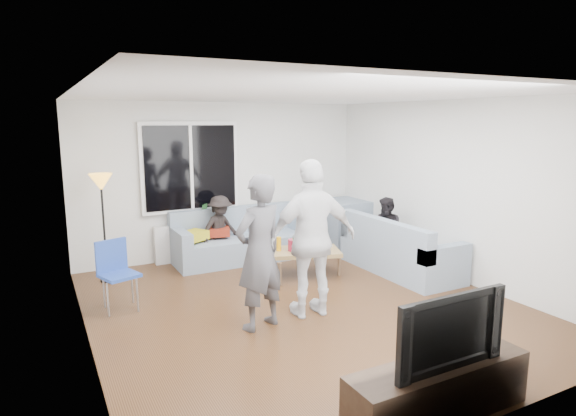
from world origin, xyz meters
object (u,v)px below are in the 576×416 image
sofa_back_section (243,235)px  coffee_table (302,263)px  floor_lamp (104,229)px  spectator_back (220,229)px  player_left (259,253)px  tv_console (438,390)px  sofa_right_section (400,245)px  player_right (313,239)px  television (442,328)px  spectator_right (387,232)px  side_chair (119,276)px

sofa_back_section → coffee_table: (0.44, -1.22, -0.22)m
floor_lamp → spectator_back: size_ratio=1.41×
player_left → tv_console: 2.33m
sofa_back_section → floor_lamp: floor_lamp is taller
sofa_right_section → player_right: player_right is taller
player_right → spectator_back: player_right is taller
coffee_table → player_right: bearing=-114.8°
sofa_right_section → television: bearing=143.9°
tv_console → television: television is taller
player_left → tv_console: player_left is taller
sofa_right_section → player_right: bearing=111.7°
sofa_back_section → spectator_right: bearing=-36.6°
spectator_back → tv_console: bearing=-108.0°
spectator_right → spectator_back: bearing=-137.0°
sofa_back_section → tv_console: (-0.33, -4.77, -0.20)m
coffee_table → television: (-0.77, -3.55, 0.54)m
spectator_right → spectator_back: (-2.28, 1.43, -0.00)m
side_chair → spectator_back: size_ratio=0.78×
tv_console → side_chair: bearing=118.3°
television → spectator_right: bearing=56.7°
spectator_back → coffee_table: bearing=-75.1°
coffee_table → spectator_right: (1.44, -0.18, 0.35)m
sofa_back_section → spectator_back: spectator_back is taller
floor_lamp → television: bearing=-68.3°
sofa_back_section → tv_console: bearing=-94.0°
player_left → player_right: (0.71, 0.05, 0.07)m
sofa_back_section → sofa_right_section: same height
coffee_table → spectator_back: spectator_back is taller
player_left → player_right: player_right is taller
sofa_right_section → player_right: size_ratio=1.07×
side_chair → floor_lamp: (0.00, 1.22, 0.35)m
floor_lamp → television: size_ratio=1.50×
spectator_back → tv_console: (0.06, -4.80, -0.33)m
tv_console → coffee_table: bearing=77.7°
spectator_right → television: bearing=-48.2°
floor_lamp → player_right: player_right is taller
side_chair → player_left: 1.87m
television → side_chair: bearing=118.3°
player_right → spectator_right: player_right is taller
sofa_back_section → spectator_back: (-0.39, 0.03, 0.13)m
sofa_right_section → side_chair: 4.09m
side_chair → television: television is taller
player_left → floor_lamp: bearing=-79.8°
sofa_right_section → side_chair: bearing=84.3°
side_chair → spectator_right: size_ratio=0.78×
floor_lamp → player_right: (2.01, -2.44, 0.16)m
television → floor_lamp: bearing=111.7°
side_chair → tv_console: (1.85, -3.44, -0.21)m
player_left → player_right: 0.71m
floor_lamp → spectator_right: (4.07, -1.29, -0.23)m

